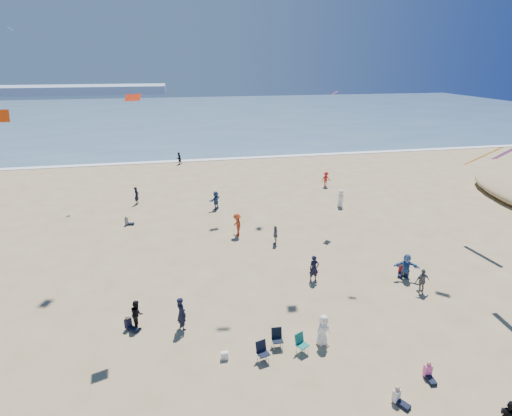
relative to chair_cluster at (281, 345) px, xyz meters
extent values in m
cube|color=#476B84|center=(-2.53, 90.57, -0.47)|extent=(220.00, 100.00, 0.06)
cube|color=white|center=(-2.53, 40.57, -0.46)|extent=(220.00, 1.20, 0.08)
cube|color=#7A8EA8|center=(-62.53, 165.57, 1.10)|extent=(110.00, 20.00, 3.20)
imported|color=black|center=(-8.54, 23.70, 0.36)|extent=(0.58, 0.72, 1.72)
imported|color=black|center=(-7.00, 3.62, 0.29)|extent=(0.84, 0.93, 1.58)
imported|color=black|center=(-4.19, 38.98, 0.31)|extent=(1.00, 0.98, 1.63)
imported|color=#385E9C|center=(9.77, 5.33, 0.37)|extent=(1.70, 1.07, 1.75)
imported|color=#AF3819|center=(0.03, 14.20, 0.45)|extent=(0.89, 1.32, 1.89)
imported|color=black|center=(3.81, 6.24, 0.38)|extent=(0.65, 0.44, 1.76)
imported|color=red|center=(11.83, 25.43, 0.35)|extent=(1.16, 0.76, 1.69)
imported|color=black|center=(-4.67, 2.91, 0.45)|extent=(0.75, 0.83, 1.91)
imported|color=black|center=(7.39, -5.88, 0.24)|extent=(0.56, 0.71, 1.47)
imported|color=white|center=(2.22, 0.30, 0.33)|extent=(0.95, 0.78, 1.67)
imported|color=slate|center=(9.84, 3.63, 0.30)|extent=(0.95, 0.44, 1.59)
imported|color=navy|center=(-1.02, 20.72, 0.38)|extent=(1.45, 1.58, 1.76)
imported|color=white|center=(10.86, 18.86, 0.36)|extent=(0.79, 0.97, 1.72)
imported|color=gray|center=(2.67, 11.99, 0.28)|extent=(0.56, 0.97, 1.55)
cube|color=white|center=(-2.75, 0.17, -0.30)|extent=(0.35, 0.20, 0.40)
cube|color=black|center=(-0.86, 0.29, -0.31)|extent=(0.30, 0.22, 0.38)
cube|color=black|center=(9.94, 5.43, -0.33)|extent=(0.28, 0.18, 0.34)
cube|color=#E53B07|center=(-12.33, 5.75, 10.51)|extent=(0.82, 0.20, 0.57)
cube|color=#0881CF|center=(-16.28, 21.49, 15.18)|extent=(0.46, 0.61, 0.31)
cube|color=#69239B|center=(8.76, 16.90, 10.39)|extent=(0.84, 0.84, 0.31)
cube|color=red|center=(-6.27, 6.00, 11.21)|extent=(0.87, 0.71, 0.38)
cube|color=orange|center=(18.27, 10.35, 6.13)|extent=(0.35, 2.64, 1.87)
camera|label=1|loc=(-4.29, -15.20, 13.02)|focal=28.00mm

